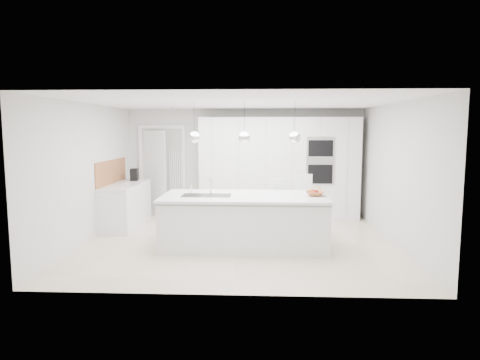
{
  "coord_description": "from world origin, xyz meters",
  "views": [
    {
      "loc": [
        0.37,
        -7.56,
        2.04
      ],
      "look_at": [
        0.0,
        0.3,
        1.1
      ],
      "focal_mm": 32.0,
      "sensor_mm": 36.0,
      "label": 1
    }
  ],
  "objects_px": {
    "fruit_bowl": "(315,193)",
    "island_base": "(244,222)",
    "bar_stool_right": "(303,205)",
    "espresso_machine": "(134,174)",
    "bar_stool_left": "(281,207)"
  },
  "relations": [
    {
      "from": "bar_stool_left",
      "to": "island_base",
      "type": "bearing_deg",
      "value": -145.02
    },
    {
      "from": "island_base",
      "to": "bar_stool_right",
      "type": "xyz_separation_m",
      "value": [
        1.12,
        0.96,
        0.15
      ]
    },
    {
      "from": "bar_stool_left",
      "to": "bar_stool_right",
      "type": "relative_size",
      "value": 0.95
    },
    {
      "from": "bar_stool_left",
      "to": "bar_stool_right",
      "type": "height_order",
      "value": "bar_stool_right"
    },
    {
      "from": "fruit_bowl",
      "to": "espresso_machine",
      "type": "height_order",
      "value": "espresso_machine"
    },
    {
      "from": "fruit_bowl",
      "to": "espresso_machine",
      "type": "bearing_deg",
      "value": 151.41
    },
    {
      "from": "island_base",
      "to": "espresso_machine",
      "type": "height_order",
      "value": "espresso_machine"
    },
    {
      "from": "island_base",
      "to": "fruit_bowl",
      "type": "xyz_separation_m",
      "value": [
        1.22,
        0.04,
        0.51
      ]
    },
    {
      "from": "island_base",
      "to": "bar_stool_right",
      "type": "relative_size",
      "value": 2.43
    },
    {
      "from": "fruit_bowl",
      "to": "island_base",
      "type": "bearing_deg",
      "value": -177.89
    },
    {
      "from": "island_base",
      "to": "espresso_machine",
      "type": "relative_size",
      "value": 10.52
    },
    {
      "from": "espresso_machine",
      "to": "bar_stool_right",
      "type": "bearing_deg",
      "value": -25.29
    },
    {
      "from": "fruit_bowl",
      "to": "espresso_machine",
      "type": "relative_size",
      "value": 1.23
    },
    {
      "from": "espresso_machine",
      "to": "bar_stool_right",
      "type": "relative_size",
      "value": 0.23
    },
    {
      "from": "espresso_machine",
      "to": "bar_stool_left",
      "type": "xyz_separation_m",
      "value": [
        3.21,
        -1.24,
        -0.49
      ]
    }
  ]
}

